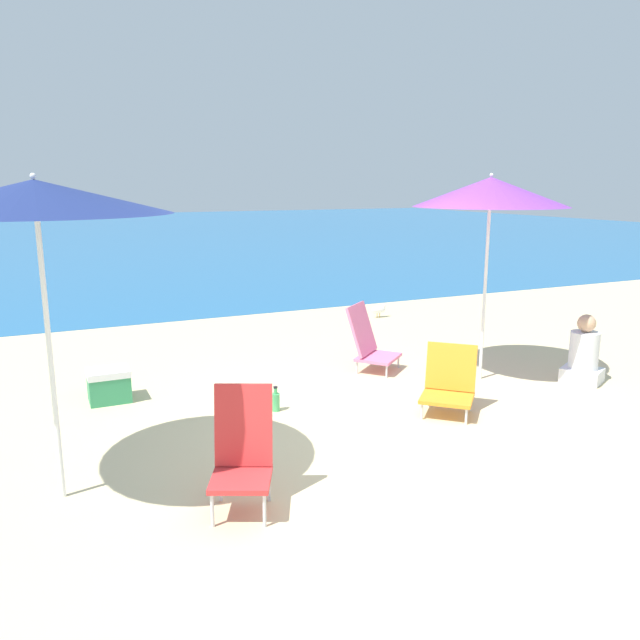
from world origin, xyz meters
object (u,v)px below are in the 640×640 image
at_px(beach_umbrella_navy, 35,197).
at_px(seagull, 379,309).
at_px(person_seated_near, 584,355).
at_px(cooler_box, 109,385).
at_px(beach_chair_red, 242,449).
at_px(beach_chair_pink, 369,341).
at_px(beach_umbrella_purple, 490,192).
at_px(beach_chair_orange, 449,382).
at_px(water_bottle, 276,401).

distance_m(beach_umbrella_navy, seagull, 7.07).
bearing_deg(person_seated_near, cooler_box, 134.55).
bearing_deg(person_seated_near, beach_umbrella_navy, 156.35).
bearing_deg(beach_chair_red, person_seated_near, 38.49).
height_order(beach_chair_pink, person_seated_near, beach_chair_pink).
xyz_separation_m(beach_umbrella_purple, seagull, (0.63, 3.43, -1.98)).
relative_size(beach_umbrella_navy, seagull, 8.47).
bearing_deg(cooler_box, beach_chair_pink, -2.68).
bearing_deg(beach_chair_orange, water_bottle, -161.54).
distance_m(beach_chair_pink, person_seated_near, 2.44).
relative_size(water_bottle, seagull, 0.94).
bearing_deg(water_bottle, seagull, 47.39).
xyz_separation_m(beach_umbrella_purple, beach_chair_orange, (-0.97, -0.72, -1.82)).
xyz_separation_m(beach_umbrella_navy, cooler_box, (0.54, 1.98, -1.95)).
distance_m(beach_umbrella_purple, person_seated_near, 2.13).
bearing_deg(water_bottle, beach_umbrella_navy, -153.87).
bearing_deg(water_bottle, beach_chair_red, -117.60).
xyz_separation_m(beach_chair_red, seagull, (4.01, 5.07, -0.28)).
relative_size(beach_umbrella_navy, person_seated_near, 2.91).
height_order(beach_umbrella_navy, cooler_box, beach_umbrella_navy).
xyz_separation_m(beach_chair_orange, cooler_box, (-3.01, 1.72, -0.13)).
height_order(beach_chair_pink, cooler_box, beach_chair_pink).
distance_m(person_seated_near, cooler_box, 5.21).
relative_size(beach_umbrella_navy, beach_chair_orange, 3.22).
bearing_deg(cooler_box, beach_umbrella_purple, -14.06).
height_order(beach_umbrella_navy, beach_chair_red, beach_umbrella_navy).
bearing_deg(beach_chair_pink, beach_umbrella_navy, 167.57).
bearing_deg(water_bottle, beach_chair_orange, -25.01).
bearing_deg(cooler_box, beach_chair_red, -77.12).
bearing_deg(beach_chair_orange, beach_umbrella_purple, 79.91).
bearing_deg(beach_umbrella_purple, beach_chair_pink, 139.35).
distance_m(beach_chair_pink, seagull, 3.05).
height_order(beach_chair_pink, beach_chair_orange, beach_chair_pink).
bearing_deg(person_seated_near, beach_chair_red, 165.88).
height_order(beach_chair_red, cooler_box, beach_chair_red).
xyz_separation_m(beach_umbrella_purple, beach_chair_pink, (-1.00, 0.86, -1.76)).
height_order(beach_umbrella_navy, beach_chair_orange, beach_umbrella_navy).
xyz_separation_m(beach_chair_pink, cooler_box, (-2.99, 0.14, -0.18)).
bearing_deg(beach_chair_orange, beach_chair_pink, 134.43).
distance_m(beach_chair_orange, cooler_box, 3.47).
bearing_deg(beach_umbrella_navy, cooler_box, 74.63).
bearing_deg(beach_chair_orange, beach_umbrella_navy, -132.30).
distance_m(beach_umbrella_purple, cooler_box, 4.55).
relative_size(beach_umbrella_navy, beach_chair_red, 2.68).
bearing_deg(beach_chair_orange, seagull, 112.35).
bearing_deg(beach_chair_pink, beach_chair_orange, -129.00).
xyz_separation_m(beach_chair_pink, water_bottle, (-1.52, -0.85, -0.26)).
xyz_separation_m(beach_chair_orange, water_bottle, (-1.55, 0.72, -0.20)).
distance_m(water_bottle, seagull, 4.65).
bearing_deg(cooler_box, person_seated_near, -17.59).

